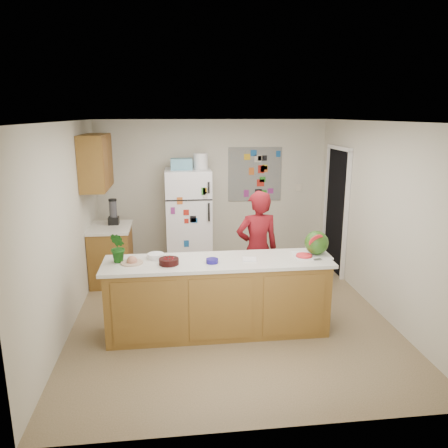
{
  "coord_description": "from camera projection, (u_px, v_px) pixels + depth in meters",
  "views": [
    {
      "loc": [
        -0.7,
        -5.34,
        2.59
      ],
      "look_at": [
        -0.04,
        0.2,
        1.18
      ],
      "focal_mm": 35.0,
      "sensor_mm": 36.0,
      "label": 1
    }
  ],
  "objects": [
    {
      "name": "wall_right",
      "position": [
        380.0,
        218.0,
        5.78
      ],
      "size": [
        0.02,
        4.5,
        2.5
      ],
      "primitive_type": "cube",
      "color": "beige",
      "rests_on": "ground"
    },
    {
      "name": "photo_collage",
      "position": [
        255.0,
        174.0,
        7.71
      ],
      "size": [
        0.95,
        0.01,
        0.95
      ],
      "primitive_type": "cube",
      "color": "slate",
      "rests_on": "wall_back"
    },
    {
      "name": "fridge_top_bin",
      "position": [
        181.0,
        164.0,
        7.16
      ],
      "size": [
        0.35,
        0.28,
        0.18
      ],
      "primitive_type": "cube",
      "color": "#5999B2",
      "rests_on": "refrigerator"
    },
    {
      "name": "wall_left",
      "position": [
        66.0,
        227.0,
        5.32
      ],
      "size": [
        0.02,
        4.5,
        2.5
      ],
      "primitive_type": "cube",
      "color": "beige",
      "rests_on": "ground"
    },
    {
      "name": "side_counter_base",
      "position": [
        112.0,
        255.0,
        6.85
      ],
      "size": [
        0.6,
        0.8,
        0.86
      ],
      "primitive_type": "cube",
      "color": "brown",
      "rests_on": "floor"
    },
    {
      "name": "person",
      "position": [
        257.0,
        249.0,
        5.9
      ],
      "size": [
        0.63,
        0.45,
        1.62
      ],
      "primitive_type": "imported",
      "rotation": [
        0.0,
        0.0,
        3.25
      ],
      "color": "maroon",
      "rests_on": "floor"
    },
    {
      "name": "white_bowl",
      "position": [
        156.0,
        256.0,
        5.18
      ],
      "size": [
        0.22,
        0.22,
        0.06
      ],
      "primitive_type": "cylinder",
      "rotation": [
        0.0,
        0.0,
        0.16
      ],
      "color": "silver",
      "rests_on": "peninsula_top"
    },
    {
      "name": "watermelon_slice",
      "position": [
        304.0,
        255.0,
        5.22
      ],
      "size": [
        0.19,
        0.19,
        0.02
      ],
      "primitive_type": "cylinder",
      "color": "#E23453",
      "rests_on": "cutting_board"
    },
    {
      "name": "side_counter_top",
      "position": [
        110.0,
        228.0,
        6.74
      ],
      "size": [
        0.64,
        0.84,
        0.04
      ],
      "primitive_type": "cube",
      "color": "silver",
      "rests_on": "side_counter_base"
    },
    {
      "name": "paper_towel",
      "position": [
        249.0,
        259.0,
        5.13
      ],
      "size": [
        0.18,
        0.17,
        0.02
      ],
      "primitive_type": "cube",
      "rotation": [
        0.0,
        0.0,
        -0.16
      ],
      "color": "white",
      "rests_on": "peninsula_top"
    },
    {
      "name": "keys",
      "position": [
        318.0,
        260.0,
        5.13
      ],
      "size": [
        0.1,
        0.06,
        0.01
      ],
      "primitive_type": "cube",
      "rotation": [
        0.0,
        0.0,
        0.18
      ],
      "color": "gray",
      "rests_on": "peninsula_top"
    },
    {
      "name": "wall_back",
      "position": [
        213.0,
        192.0,
        7.72
      ],
      "size": [
        4.0,
        0.02,
        2.5
      ],
      "primitive_type": "cube",
      "color": "beige",
      "rests_on": "ground"
    },
    {
      "name": "ceiling",
      "position": [
        230.0,
        121.0,
        5.24
      ],
      "size": [
        4.0,
        4.5,
        0.02
      ],
      "primitive_type": "cube",
      "color": "white",
      "rests_on": "wall_back"
    },
    {
      "name": "peninsula_top",
      "position": [
        218.0,
        262.0,
        5.13
      ],
      "size": [
        2.68,
        0.7,
        0.04
      ],
      "primitive_type": "cube",
      "color": "silver",
      "rests_on": "peninsula_base"
    },
    {
      "name": "watermelon",
      "position": [
        316.0,
        243.0,
        5.27
      ],
      "size": [
        0.29,
        0.29,
        0.29
      ],
      "primitive_type": "sphere",
      "color": "#205613",
      "rests_on": "cutting_board"
    },
    {
      "name": "blender_appliance",
      "position": [
        113.0,
        213.0,
        6.82
      ],
      "size": [
        0.12,
        0.12,
        0.38
      ],
      "primitive_type": "cylinder",
      "color": "black",
      "rests_on": "side_counter_top"
    },
    {
      "name": "cherry_bowl",
      "position": [
        169.0,
        261.0,
        4.97
      ],
      "size": [
        0.26,
        0.26,
        0.07
      ],
      "primitive_type": "cylinder",
      "rotation": [
        0.0,
        0.0,
        0.17
      ],
      "color": "black",
      "rests_on": "peninsula_top"
    },
    {
      "name": "refrigerator",
      "position": [
        189.0,
        219.0,
        7.4
      ],
      "size": [
        0.75,
        0.7,
        1.7
      ],
      "primitive_type": "cube",
      "color": "silver",
      "rests_on": "floor"
    },
    {
      "name": "cutting_board",
      "position": [
        312.0,
        255.0,
        5.29
      ],
      "size": [
        0.45,
        0.34,
        0.01
      ],
      "primitive_type": "cube",
      "rotation": [
        0.0,
        0.0,
        -0.03
      ],
      "color": "silver",
      "rests_on": "peninsula_top"
    },
    {
      "name": "floor",
      "position": [
        229.0,
        313.0,
        5.86
      ],
      "size": [
        4.0,
        4.5,
        0.02
      ],
      "primitive_type": "cube",
      "color": "brown",
      "rests_on": "ground"
    },
    {
      "name": "upper_cabinets",
      "position": [
        96.0,
        162.0,
        6.43
      ],
      "size": [
        0.35,
        1.0,
        0.8
      ],
      "primitive_type": "cube",
      "color": "brown",
      "rests_on": "wall_left"
    },
    {
      "name": "potted_plant",
      "position": [
        118.0,
        248.0,
        5.0
      ],
      "size": [
        0.24,
        0.25,
        0.36
      ],
      "primitive_type": "imported",
      "rotation": [
        0.0,
        0.0,
        5.22
      ],
      "color": "#114411",
      "rests_on": "peninsula_top"
    },
    {
      "name": "cobalt_bowl",
      "position": [
        212.0,
        261.0,
        5.02
      ],
      "size": [
        0.16,
        0.16,
        0.05
      ],
      "primitive_type": "cylinder",
      "rotation": [
        0.0,
        0.0,
        0.14
      ],
      "color": "navy",
      "rests_on": "peninsula_top"
    },
    {
      "name": "doorway",
      "position": [
        337.0,
        211.0,
        7.23
      ],
      "size": [
        0.03,
        0.85,
        2.04
      ],
      "primitive_type": "cube",
      "color": "black",
      "rests_on": "ground"
    },
    {
      "name": "plate",
      "position": [
        132.0,
        263.0,
        5.01
      ],
      "size": [
        0.32,
        0.32,
        0.02
      ],
      "primitive_type": "cylinder",
      "rotation": [
        0.0,
        0.0,
        0.32
      ],
      "color": "beige",
      "rests_on": "peninsula_top"
    },
    {
      "name": "peninsula_base",
      "position": [
        218.0,
        298.0,
        5.24
      ],
      "size": [
        2.6,
        0.62,
        0.88
      ],
      "primitive_type": "cube",
      "color": "brown",
      "rests_on": "floor"
    }
  ]
}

